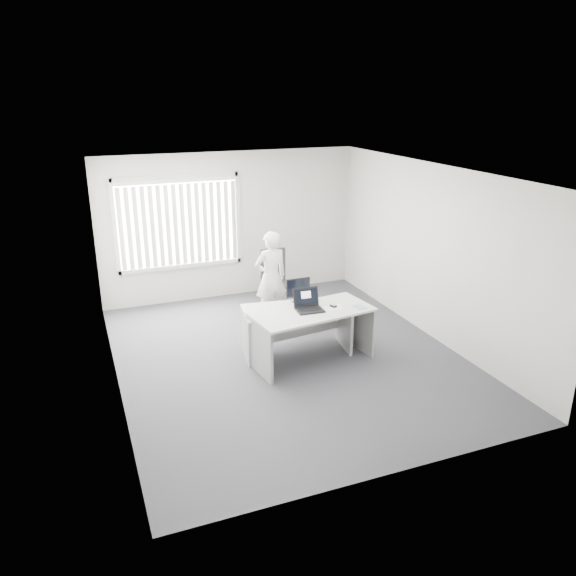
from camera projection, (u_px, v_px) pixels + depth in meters
name	position (u px, v px, depth m)	size (l,w,h in m)	color
ground	(288.00, 356.00, 8.61)	(6.00, 6.00, 0.00)	#414147
wall_back	(231.00, 226.00, 10.77)	(5.00, 0.02, 2.80)	beige
wall_front	(399.00, 356.00, 5.51)	(5.00, 0.02, 2.80)	beige
wall_left	(109.00, 291.00, 7.28)	(0.02, 6.00, 2.80)	beige
wall_right	(432.00, 252.00, 9.00)	(0.02, 6.00, 2.80)	beige
ceiling	(287.00, 172.00, 7.67)	(5.00, 6.00, 0.02)	silver
window	(179.00, 223.00, 10.34)	(2.32, 0.06, 1.76)	silver
blinds	(179.00, 225.00, 10.30)	(2.20, 0.10, 1.50)	white
desk_near	(312.00, 325.00, 8.30)	(1.88, 1.06, 0.81)	silver
desk_far	(296.00, 321.00, 8.58)	(1.70, 0.97, 0.73)	silver
office_chair	(276.00, 292.00, 10.31)	(0.68, 0.68, 1.14)	black
person	(271.00, 277.00, 9.66)	(0.60, 0.39, 1.63)	white
laptop	(310.00, 301.00, 8.15)	(0.39, 0.35, 0.30)	black
paper_sheet	(333.00, 308.00, 8.33)	(0.27, 0.19, 0.00)	white
mouse	(333.00, 305.00, 8.35)	(0.06, 0.10, 0.04)	silver
booklet	(359.00, 307.00, 8.35)	(0.15, 0.21, 0.01)	white
keyboard	(303.00, 311.00, 8.40)	(0.44, 0.15, 0.02)	black
monitor	(298.00, 290.00, 8.69)	(0.39, 0.12, 0.39)	black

